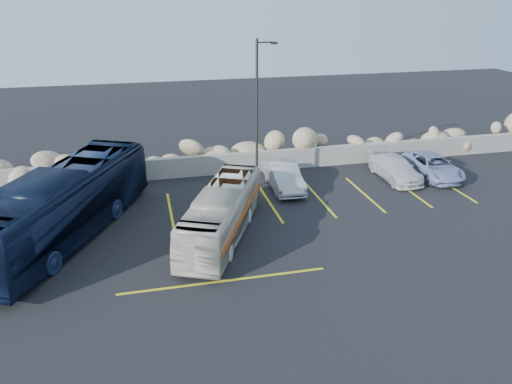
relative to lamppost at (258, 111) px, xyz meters
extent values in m
plane|color=black|center=(-2.56, -9.50, -4.30)|extent=(90.00, 90.00, 0.00)
cube|color=gray|center=(-2.56, 2.50, -3.70)|extent=(60.00, 0.40, 1.20)
cube|color=yellow|center=(-5.06, -2.50, -4.29)|extent=(0.12, 5.00, 0.01)
cube|color=yellow|center=(0.04, -2.50, -4.29)|extent=(0.12, 5.00, 0.01)
cube|color=yellow|center=(2.74, -2.50, -4.29)|extent=(0.12, 5.00, 0.01)
cube|color=yellow|center=(5.34, -2.50, -4.29)|extent=(0.12, 5.00, 0.01)
cube|color=yellow|center=(7.94, -2.50, -4.29)|extent=(0.12, 5.00, 0.01)
cube|color=yellow|center=(10.54, -2.50, -4.29)|extent=(0.12, 5.00, 0.01)
cube|color=yellow|center=(-3.56, -9.30, -4.29)|extent=(8.00, 0.12, 0.01)
cylinder|color=#2C2A27|center=(-0.06, 0.00, -0.30)|extent=(0.14, 0.14, 8.00)
cylinder|color=#2C2A27|center=(0.39, 0.00, 3.50)|extent=(0.90, 0.08, 0.08)
cube|color=#2C2A27|center=(0.84, 0.00, 3.45)|extent=(0.35, 0.18, 0.12)
imported|color=beige|center=(-2.96, -5.55, -3.16)|extent=(5.11, 8.17, 2.26)
imported|color=#0F1933|center=(-9.69, -4.05, -2.71)|extent=(7.35, 11.39, 3.17)
imported|color=#A6A7AB|center=(1.33, -0.65, -3.58)|extent=(1.68, 4.37, 1.42)
imported|color=silver|center=(8.07, -0.68, -3.66)|extent=(1.83, 4.39, 1.27)
imported|color=#8695BE|center=(10.42, -0.87, -3.66)|extent=(2.31, 4.66, 1.27)
camera|label=1|loc=(-6.12, -25.43, 6.06)|focal=35.00mm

